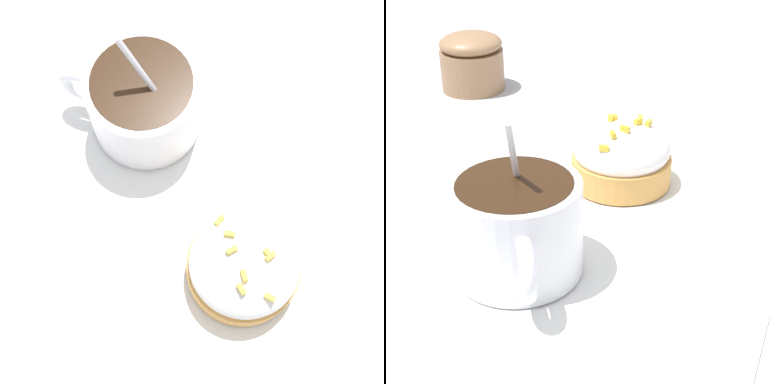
# 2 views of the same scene
# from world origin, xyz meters

# --- Properties ---
(ground_plane) EXTENTS (3.00, 3.00, 0.00)m
(ground_plane) POSITION_xyz_m (0.00, 0.00, 0.00)
(ground_plane) COLOR #B2B2B7
(paper_napkin) EXTENTS (0.32, 0.29, 0.00)m
(paper_napkin) POSITION_xyz_m (0.00, 0.00, 0.00)
(paper_napkin) COLOR white
(paper_napkin) RESTS_ON ground_plane
(coffee_cup) EXTENTS (0.10, 0.08, 0.10)m
(coffee_cup) POSITION_xyz_m (0.07, -0.01, 0.04)
(coffee_cup) COLOR white
(coffee_cup) RESTS_ON paper_napkin
(frosted_pastry) EXTENTS (0.08, 0.08, 0.05)m
(frosted_pastry) POSITION_xyz_m (-0.07, 0.01, 0.02)
(frosted_pastry) COLOR #D19347
(frosted_pastry) RESTS_ON paper_napkin
(sugar_bowl) EXTENTS (0.07, 0.07, 0.06)m
(sugar_bowl) POSITION_xyz_m (-0.21, -0.20, 0.03)
(sugar_bowl) COLOR #99704C
(sugar_bowl) RESTS_ON ground_plane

